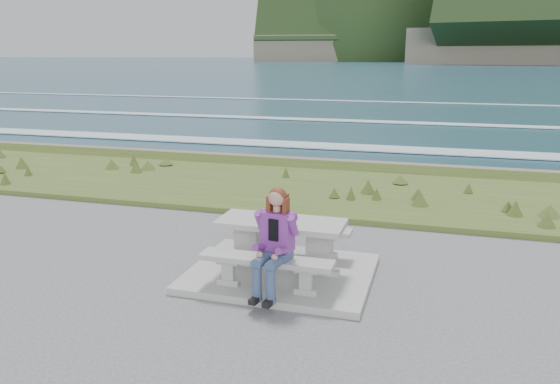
{
  "coord_description": "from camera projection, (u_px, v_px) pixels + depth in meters",
  "views": [
    {
      "loc": [
        2.08,
        -7.1,
        3.13
      ],
      "look_at": [
        -0.37,
        1.2,
        0.95
      ],
      "focal_mm": 35.0,
      "sensor_mm": 36.0,
      "label": 1
    }
  ],
  "objects": [
    {
      "name": "concrete_slab",
      "position": [
        281.0,
        273.0,
        7.92
      ],
      "size": [
        2.6,
        2.1,
        0.1
      ],
      "primitive_type": "cube",
      "color": "#A5A5A0",
      "rests_on": "ground"
    },
    {
      "name": "picnic_table",
      "position": [
        281.0,
        232.0,
        7.77
      ],
      "size": [
        1.8,
        0.75,
        0.75
      ],
      "color": "#A5A5A0",
      "rests_on": "concrete_slab"
    },
    {
      "name": "bench_landward",
      "position": [
        266.0,
        265.0,
        7.17
      ],
      "size": [
        1.8,
        0.35,
        0.45
      ],
      "color": "#A5A5A0",
      "rests_on": "concrete_slab"
    },
    {
      "name": "bench_seaward",
      "position": [
        294.0,
        232.0,
        8.48
      ],
      "size": [
        1.8,
        0.35,
        0.45
      ],
      "color": "#A5A5A0",
      "rests_on": "concrete_slab"
    },
    {
      "name": "grass_verge",
      "position": [
        342.0,
        194.0,
        12.59
      ],
      "size": [
        160.0,
        4.5,
        0.22
      ],
      "primitive_type": "cube",
      "color": "#30501E",
      "rests_on": "ground"
    },
    {
      "name": "shore_drop",
      "position": [
        360.0,
        170.0,
        15.28
      ],
      "size": [
        160.0,
        0.8,
        2.2
      ],
      "primitive_type": "cube",
      "color": "#665C4D",
      "rests_on": "ground"
    },
    {
      "name": "ocean",
      "position": [
        402.0,
        141.0,
        31.69
      ],
      "size": [
        1600.0,
        1600.0,
        0.09
      ],
      "color": "#1F4659",
      "rests_on": "ground"
    },
    {
      "name": "seated_woman",
      "position": [
        272.0,
        257.0,
        6.98
      ],
      "size": [
        0.48,
        0.74,
        1.4
      ],
      "rotation": [
        0.0,
        0.0,
        -0.15
      ],
      "color": "#324A6F",
      "rests_on": "concrete_slab"
    }
  ]
}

